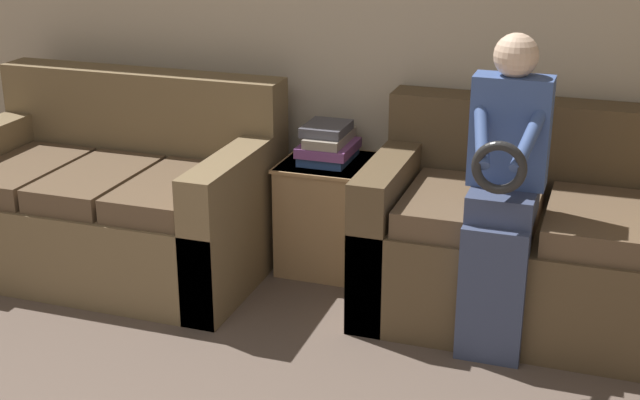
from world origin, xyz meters
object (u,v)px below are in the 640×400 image
object	(u,v)px
couch_main	(613,253)
side_shelf	(328,213)
couch_side	(116,203)
book_stack	(328,144)
child_left_seated	(504,185)

from	to	relation	value
couch_main	side_shelf	xyz separation A→B (m)	(-1.33, 0.18, -0.05)
couch_main	couch_side	size ratio (longest dim) A/B	1.39
side_shelf	book_stack	bearing A→B (deg)	4.31
couch_side	child_left_seated	size ratio (longest dim) A/B	1.18
child_left_seated	side_shelf	xyz separation A→B (m)	(-0.90, 0.52, -0.42)
child_left_seated	book_stack	distance (m)	1.04
couch_main	side_shelf	distance (m)	1.35
couch_main	book_stack	world-z (taller)	couch_main
book_stack	couch_main	bearing A→B (deg)	-7.53
child_left_seated	side_shelf	world-z (taller)	child_left_seated
side_shelf	book_stack	size ratio (longest dim) A/B	1.69
couch_side	couch_main	bearing A→B (deg)	3.36
couch_main	child_left_seated	bearing A→B (deg)	-141.67
couch_side	side_shelf	world-z (taller)	couch_side
couch_side	child_left_seated	bearing A→B (deg)	-6.34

